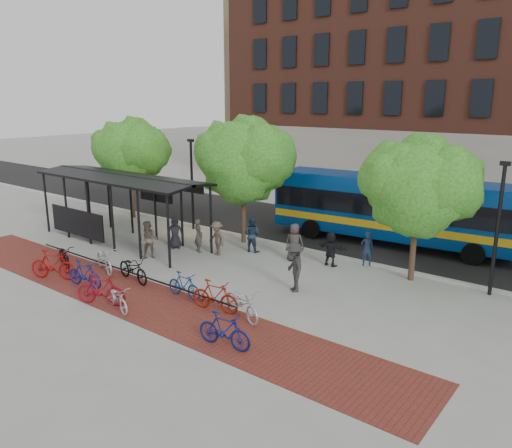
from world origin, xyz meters
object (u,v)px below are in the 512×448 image
Objects in this scene: pedestrian_0 at (175,233)px; tree_c at (421,183)px; bike_1 at (53,265)px; bike_5 at (101,289)px; pedestrian_8 at (149,240)px; bike_6 at (117,298)px; bike_9 at (215,296)px; tree_b at (245,157)px; bike_3 at (85,274)px; pedestrian_6 at (294,242)px; pedestrian_5 at (331,249)px; bus_shelter at (119,185)px; lamp_post_left at (192,182)px; bike_10 at (242,303)px; bike_4 at (133,268)px; pedestrian_7 at (367,249)px; pedestrian_9 at (294,267)px; bus at (396,207)px; lamp_post_right at (498,225)px; pedestrian_2 at (252,234)px; pedestrian_1 at (199,235)px; bike_11 at (224,330)px; bike_7 at (184,285)px; tree_a at (131,150)px; bike_2 at (104,259)px.

tree_c is at bearing -34.57° from pedestrian_0.
bike_1 reaches higher than bike_5.
bike_6 is at bearing -81.52° from pedestrian_8.
bike_9 is 8.06m from pedestrian_0.
tree_b reaches higher than bike_9.
bike_1 is at bearing 90.39° from bike_3.
bike_3 is (-10.03, -8.86, -3.51)m from tree_c.
bike_6 is at bearing 61.87° from pedestrian_6.
pedestrian_5 is (5.38, -0.55, -3.68)m from tree_b.
bus_shelter is 5.62× the size of bike_9.
lamp_post_left is at bearing -24.62° from pedestrian_6.
bike_10 is at bearing 92.39° from pedestrian_6.
tree_b is 3.43× the size of bike_9.
bike_6 is (1.87, -2.19, -0.09)m from bike_4.
pedestrian_7 reaches higher than bike_1.
tree_c reaches higher than bike_6.
bike_5 is at bearing -120.48° from bike_1.
bike_5 is at bearing -90.73° from pedestrian_9.
bus is 12.07m from bike_9.
tree_c is 3.20m from lamp_post_right.
pedestrian_8 is at bearing 41.17° from pedestrian_2.
bike_4 is 4.66m from bike_9.
pedestrian_1 is at bearing -38.58° from pedestrian_0.
bike_11 reaches higher than bike_4.
lamp_post_left is at bearing 39.40° from bike_9.
pedestrian_6 is at bearing -14.74° from tree_b.
pedestrian_7 is at bearing -26.10° from bike_7.
bus_shelter reaches higher than pedestrian_1.
pedestrian_1 is (-5.37, 4.66, 0.26)m from bike_9.
bike_10 is at bearing -77.87° from pedestrian_0.
bike_4 is (-11.94, -7.51, -2.20)m from lamp_post_right.
bike_4 is 6.34m from pedestrian_2.
bus is (-5.70, 4.27, -0.78)m from lamp_post_right.
pedestrian_9 reaches higher than bike_11.
tree_b is at bearing 36.21° from bus_shelter.
lamp_post_left is at bearing 9.86° from bike_3.
bike_1 is at bearing -65.70° from bus_shelter.
pedestrian_7 is at bearing 3.88° from tree_b.
bus is (15.21, 4.52, -2.27)m from tree_a.
tree_c is at bearing -77.24° from bike_1.
pedestrian_5 is at bearing -46.36° from bike_3.
bus reaches higher than pedestrian_0.
bike_10 reaches higher than bike_6.
lamp_post_left is 11.21m from bike_5.
pedestrian_6 is (-2.04, 6.24, 0.34)m from bike_10.
pedestrian_6 is at bearing -22.03° from bike_2.
bike_6 is at bearing 86.33° from bike_11.
pedestrian_0 is (6.87, -2.96, -3.45)m from tree_a.
tree_b is 3.29× the size of pedestrian_9.
pedestrian_5 is (6.41, 8.31, 0.24)m from bike_3.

